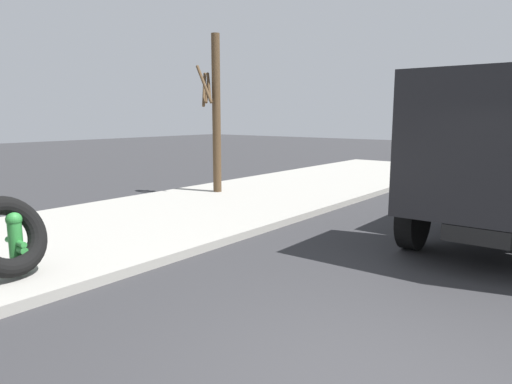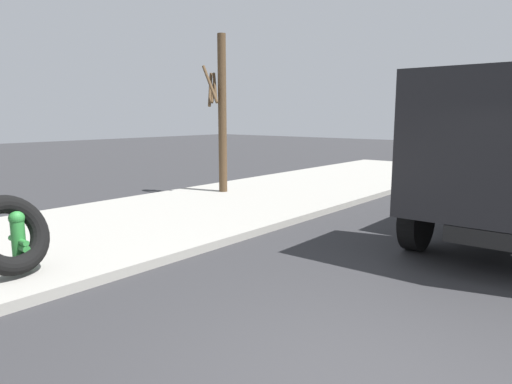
% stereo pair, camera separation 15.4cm
% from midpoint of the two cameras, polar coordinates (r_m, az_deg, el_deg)
% --- Properties ---
extents(sidewalk_curb, '(36.00, 5.00, 0.15)m').
position_cam_midpoint_polar(sidewalk_curb, '(8.94, -26.80, -6.19)').
color(sidewalk_curb, '#99968E').
rests_on(sidewalk_curb, ground).
extents(fire_hydrant, '(0.22, 0.49, 0.87)m').
position_cam_midpoint_polar(fire_hydrant, '(7.26, -26.84, -5.22)').
color(fire_hydrant, '#2D8438').
rests_on(fire_hydrant, sidewalk_curb).
extents(loose_tire, '(1.23, 0.86, 1.15)m').
position_cam_midpoint_polar(loose_tire, '(7.09, -27.77, -4.73)').
color(loose_tire, black).
rests_on(loose_tire, sidewalk_curb).
extents(bare_tree, '(0.64, 0.82, 4.43)m').
position_cam_midpoint_polar(bare_tree, '(13.24, -3.99, 9.89)').
color(bare_tree, '#4C3823').
rests_on(bare_tree, sidewalk_curb).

